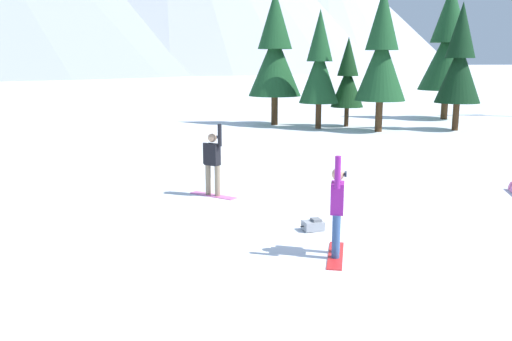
# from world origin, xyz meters

# --- Properties ---
(ground_plane) EXTENTS (800.00, 800.00, 0.00)m
(ground_plane) POSITION_xyz_m (0.00, 0.00, 0.00)
(ground_plane) COLOR white
(snowboarder_foreground) EXTENTS (0.78, 1.54, 1.99)m
(snowboarder_foreground) POSITION_xyz_m (-1.69, -1.02, 0.94)
(snowboarder_foreground) COLOR red
(snowboarder_foreground) RESTS_ON ground_plane
(snowboarder_midground) EXTENTS (1.24, 1.19, 2.01)m
(snowboarder_midground) POSITION_xyz_m (-3.57, 4.16, 0.96)
(snowboarder_midground) COLOR pink
(snowboarder_midground) RESTS_ON ground_plane
(backpack_grey) EXTENTS (0.54, 0.38, 0.27)m
(backpack_grey) POSITION_xyz_m (-1.68, 0.63, 0.12)
(backpack_grey) COLOR gray
(backpack_grey) RESTS_ON ground_plane
(pine_tree_short) EXTENTS (3.50, 3.50, 8.38)m
(pine_tree_short) POSITION_xyz_m (12.89, 21.99, 4.57)
(pine_tree_short) COLOR #472D19
(pine_tree_short) RESTS_ON ground_plane
(pine_tree_tall) EXTENTS (2.16, 2.16, 6.37)m
(pine_tree_tall) POSITION_xyz_m (3.58, 18.51, 3.47)
(pine_tree_tall) COLOR #472D19
(pine_tree_tall) RESTS_ON ground_plane
(pine_tree_slender) EXTENTS (2.35, 2.35, 6.67)m
(pine_tree_slender) POSITION_xyz_m (10.59, 16.51, 3.63)
(pine_tree_slender) COLOR #472D19
(pine_tree_slender) RESTS_ON ground_plane
(pine_tree_broad) EXTENTS (2.60, 2.60, 7.38)m
(pine_tree_broad) POSITION_xyz_m (6.33, 16.68, 4.02)
(pine_tree_broad) COLOR #472D19
(pine_tree_broad) RESTS_ON ground_plane
(pine_tree_twin) EXTENTS (3.01, 3.01, 7.58)m
(pine_tree_twin) POSITION_xyz_m (1.58, 20.71, 4.13)
(pine_tree_twin) COLOR #472D19
(pine_tree_twin) RESTS_ON ground_plane
(pine_tree_leaning) EXTENTS (1.83, 1.83, 4.97)m
(pine_tree_leaning) POSITION_xyz_m (5.44, 19.25, 2.71)
(pine_tree_leaning) COLOR #472D19
(pine_tree_leaning) RESTS_ON ground_plane
(peak_west_ridge) EXTENTS (115.12, 115.12, 52.79)m
(peak_west_ridge) POSITION_xyz_m (66.15, 232.70, 27.58)
(peak_west_ridge) COLOR #B2B7C6
(peak_west_ridge) RESTS_ON ground_plane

